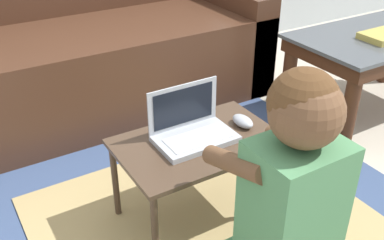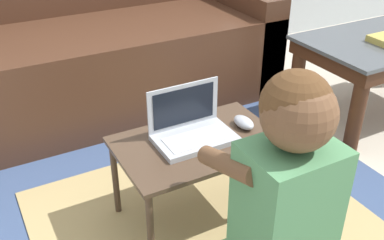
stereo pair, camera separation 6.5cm
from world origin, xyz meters
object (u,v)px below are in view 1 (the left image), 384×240
(couch, at_px, (55,59))
(person_seated, at_px, (291,209))
(book_on_table, at_px, (384,36))
(laptop, at_px, (193,131))
(laptop_desk, at_px, (199,150))
(computer_mouse, at_px, (243,121))
(coffee_table, at_px, (378,47))

(couch, height_order, person_seated, couch)
(book_on_table, bearing_deg, couch, 146.01)
(laptop, bearing_deg, laptop_desk, -67.01)
(laptop, bearing_deg, couch, 99.27)
(laptop, bearing_deg, computer_mouse, -4.75)
(laptop_desk, bearing_deg, book_on_table, 9.05)
(book_on_table, bearing_deg, person_seated, -151.30)
(laptop, height_order, person_seated, person_seated)
(laptop_desk, distance_m, computer_mouse, 0.21)
(book_on_table, bearing_deg, laptop_desk, -170.95)
(person_seated, relative_size, book_on_table, 3.43)
(laptop, distance_m, person_seated, 0.48)
(couch, xyz_separation_m, person_seated, (0.21, -1.57, 0.05))
(person_seated, bearing_deg, laptop_desk, 92.45)
(laptop, xyz_separation_m, book_on_table, (1.20, 0.16, 0.08))
(coffee_table, xyz_separation_m, laptop_desk, (-1.25, -0.25, -0.06))
(laptop_desk, bearing_deg, person_seated, -87.55)
(laptop_desk, distance_m, book_on_table, 1.21)
(person_seated, bearing_deg, book_on_table, 28.70)
(couch, bearing_deg, person_seated, -82.44)
(couch, relative_size, computer_mouse, 22.25)
(couch, distance_m, book_on_table, 1.67)
(coffee_table, xyz_separation_m, computer_mouse, (-1.06, -0.25, -0.01))
(person_seated, distance_m, book_on_table, 1.34)
(person_seated, bearing_deg, couch, 97.56)
(laptop_desk, bearing_deg, coffee_table, 11.46)
(coffee_table, bearing_deg, book_on_table, -134.59)
(coffee_table, height_order, laptop, laptop)
(computer_mouse, bearing_deg, couch, 109.15)
(couch, relative_size, laptop, 8.06)
(coffee_table, relative_size, laptop_desk, 1.60)
(couch, bearing_deg, coffee_table, -30.96)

